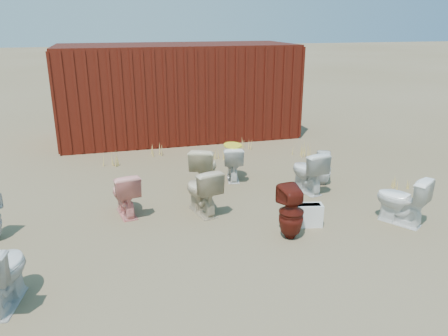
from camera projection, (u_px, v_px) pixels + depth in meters
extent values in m
plane|color=brown|center=(234.00, 211.00, 7.19)|extent=(100.00, 100.00, 0.00)
cube|color=#49150C|center=(178.00, 91.00, 11.55)|extent=(6.00, 2.40, 2.40)
imported|color=silver|center=(0.00, 272.00, 4.69)|extent=(0.60, 0.88, 0.82)
imported|color=pink|center=(125.00, 194.00, 6.95)|extent=(0.51, 0.76, 0.72)
imported|color=silver|center=(308.00, 171.00, 7.90)|extent=(0.55, 0.82, 0.77)
imported|color=#56160E|center=(291.00, 212.00, 6.18)|extent=(0.39, 0.39, 0.79)
imported|color=white|center=(402.00, 200.00, 6.64)|extent=(0.77, 0.87, 0.77)
imported|color=#C6B491|center=(202.00, 191.00, 7.00)|extent=(0.60, 0.84, 0.77)
imported|color=beige|center=(204.00, 168.00, 8.03)|extent=(0.73, 0.91, 0.81)
imported|color=white|center=(233.00, 163.00, 8.50)|extent=(0.51, 0.74, 0.69)
imported|color=white|center=(323.00, 168.00, 8.25)|extent=(0.37, 0.38, 0.63)
ellipsoid|color=yellow|center=(233.00, 145.00, 8.39)|extent=(0.35, 0.43, 0.02)
cube|color=white|center=(306.00, 215.00, 6.62)|extent=(0.53, 0.31, 0.35)
ellipsoid|color=#B9B086|center=(202.00, 160.00, 9.77)|extent=(0.55, 0.60, 0.02)
ellipsoid|color=beige|center=(202.00, 198.00, 7.70)|extent=(0.49, 0.56, 0.02)
cone|color=tan|center=(110.00, 159.00, 9.28)|extent=(0.36, 0.36, 0.34)
cone|color=tan|center=(221.00, 154.00, 9.79)|extent=(0.32, 0.32, 0.28)
cone|color=tan|center=(302.00, 150.00, 10.03)|extent=(0.36, 0.36, 0.31)
cone|color=tan|center=(155.00, 150.00, 10.08)|extent=(0.30, 0.30, 0.26)
cone|color=tan|center=(247.00, 144.00, 10.58)|extent=(0.34, 0.34, 0.27)
cone|color=tan|center=(401.00, 183.00, 8.12)|extent=(0.28, 0.28, 0.23)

